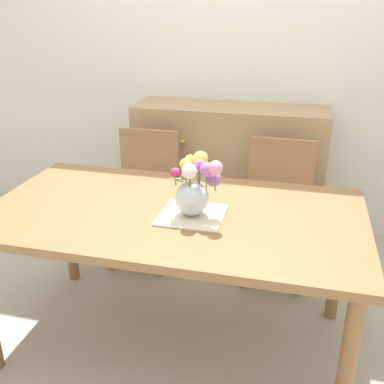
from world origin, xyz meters
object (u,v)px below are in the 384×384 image
dining_table (174,226)px  chair_left (145,187)px  dresser (229,172)px  flower_vase (195,187)px  chair_right (278,200)px

dining_table → chair_left: (-0.45, 0.83, -0.17)m
chair_left → dresser: (0.49, 0.50, -0.02)m
chair_left → flower_vase: flower_vase is taller
dining_table → dresser: bearing=88.1°
dining_table → chair_left: size_ratio=2.01×
chair_left → flower_vase: bearing=123.1°
dining_table → flower_vase: 0.25m
dining_table → chair_left: chair_left is taller
dresser → chair_left: bearing=-134.7°
dresser → chair_right: bearing=-50.8°
dresser → flower_vase: size_ratio=5.03×
dining_table → chair_left: bearing=118.4°
chair_left → dresser: size_ratio=0.64×
chair_right → flower_vase: bearing=68.5°
chair_right → flower_vase: size_ratio=3.22×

